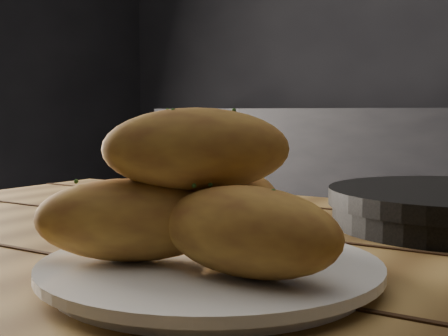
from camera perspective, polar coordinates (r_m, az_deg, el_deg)
plate at (r=0.50m, az=-1.26°, el=-9.41°), size 0.27×0.27×0.02m
bread_rolls at (r=0.49m, az=-2.00°, el=-3.16°), size 0.26×0.23×0.12m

